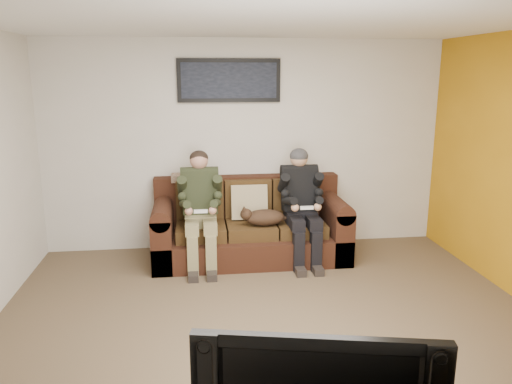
{
  "coord_description": "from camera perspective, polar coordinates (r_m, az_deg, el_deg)",
  "views": [
    {
      "loc": [
        -0.65,
        -3.94,
        2.19
      ],
      "look_at": [
        -0.0,
        1.2,
        0.95
      ],
      "focal_mm": 35.0,
      "sensor_mm": 36.0,
      "label": 1
    }
  ],
  "objects": [
    {
      "name": "floor",
      "position": [
        4.55,
        2.0,
        -15.3
      ],
      "size": [
        5.0,
        5.0,
        0.0
      ],
      "primitive_type": "plane",
      "color": "brown",
      "rests_on": "ground"
    },
    {
      "name": "ceiling",
      "position": [
        4.01,
        2.31,
        19.34
      ],
      "size": [
        5.0,
        5.0,
        0.0
      ],
      "primitive_type": "plane",
      "rotation": [
        3.14,
        0.0,
        0.0
      ],
      "color": "silver",
      "rests_on": "ground"
    },
    {
      "name": "wall_back",
      "position": [
        6.28,
        -1.17,
        5.32
      ],
      "size": [
        5.0,
        0.0,
        5.0
      ],
      "primitive_type": "plane",
      "rotation": [
        1.57,
        0.0,
        0.0
      ],
      "color": "beige",
      "rests_on": "ground"
    },
    {
      "name": "wall_front",
      "position": [
        2.01,
        12.77,
        -13.05
      ],
      "size": [
        5.0,
        0.0,
        5.0
      ],
      "primitive_type": "plane",
      "rotation": [
        -1.57,
        0.0,
        0.0
      ],
      "color": "beige",
      "rests_on": "ground"
    },
    {
      "name": "sofa",
      "position": [
        6.09,
        -0.74,
        -4.09
      ],
      "size": [
        2.29,
        0.99,
        0.94
      ],
      "color": "#361A10",
      "rests_on": "ground"
    },
    {
      "name": "throw_pillow",
      "position": [
        6.04,
        -0.8,
        -1.14
      ],
      "size": [
        0.44,
        0.21,
        0.43
      ],
      "primitive_type": "cube",
      "rotation": [
        -0.21,
        0.0,
        0.0
      ],
      "color": "tan",
      "rests_on": "sofa"
    },
    {
      "name": "throw_blanket",
      "position": [
        6.18,
        -7.48,
        1.66
      ],
      "size": [
        0.47,
        0.23,
        0.08
      ],
      "primitive_type": "cube",
      "color": "tan",
      "rests_on": "sofa"
    },
    {
      "name": "person_left",
      "position": [
        5.76,
        -6.39,
        -1.16
      ],
      "size": [
        0.51,
        0.87,
        1.31
      ],
      "color": "#8B8157",
      "rests_on": "sofa"
    },
    {
      "name": "person_right",
      "position": [
        5.89,
        5.18,
        -0.77
      ],
      "size": [
        0.51,
        0.86,
        1.32
      ],
      "color": "black",
      "rests_on": "sofa"
    },
    {
      "name": "cat",
      "position": [
        5.79,
        0.81,
        -2.89
      ],
      "size": [
        0.66,
        0.26,
        0.24
      ],
      "color": "#432A1A",
      "rests_on": "sofa"
    },
    {
      "name": "framed_poster",
      "position": [
        6.17,
        -3.1,
        12.61
      ],
      "size": [
        1.25,
        0.05,
        0.52
      ],
      "color": "black",
      "rests_on": "wall_back"
    }
  ]
}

